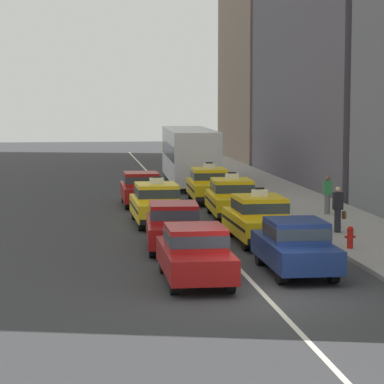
{
  "coord_description": "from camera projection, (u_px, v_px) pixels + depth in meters",
  "views": [
    {
      "loc": [
        -4.71,
        -21.73,
        5.07
      ],
      "look_at": [
        -0.21,
        13.18,
        1.3
      ],
      "focal_mm": 83.07,
      "sensor_mm": 36.0,
      "label": 1
    }
  ],
  "objects": [
    {
      "name": "taxi_left_third",
      "position": [
        156.0,
        203.0,
        35.29
      ],
      "size": [
        1.89,
        4.59,
        1.96
      ],
      "color": "black",
      "rests_on": "ground"
    },
    {
      "name": "lane_stripe_left_right",
      "position": [
        178.0,
        204.0,
        42.29
      ],
      "size": [
        0.14,
        80.0,
        0.01
      ],
      "primitive_type": "cube",
      "color": "silver",
      "rests_on": "ground"
    },
    {
      "name": "ground_plane",
      "position": [
        266.0,
        297.0,
        22.57
      ],
      "size": [
        160.0,
        160.0,
        0.0
      ],
      "primitive_type": "plane",
      "color": "#353538"
    },
    {
      "name": "sedan_left_nearest",
      "position": [
        195.0,
        252.0,
        24.24
      ],
      "size": [
        1.76,
        4.3,
        1.58
      ],
      "color": "black",
      "rests_on": "ground"
    },
    {
      "name": "fire_hydrant",
      "position": [
        350.0,
        236.0,
        28.96
      ],
      "size": [
        0.36,
        0.22,
        0.73
      ],
      "color": "red",
      "rests_on": "sidewalk_curb"
    },
    {
      "name": "bus_right_fifth",
      "position": [
        189.0,
        153.0,
        51.65
      ],
      "size": [
        2.93,
        11.29,
        3.22
      ],
      "color": "black",
      "rests_on": "ground"
    },
    {
      "name": "sedan_right_nearest",
      "position": [
        295.0,
        245.0,
        25.48
      ],
      "size": [
        1.76,
        4.3,
        1.58
      ],
      "color": "black",
      "rests_on": "ground"
    },
    {
      "name": "taxi_right_third",
      "position": [
        232.0,
        197.0,
        37.22
      ],
      "size": [
        1.99,
        4.63,
        1.96
      ],
      "color": "black",
      "rests_on": "ground"
    },
    {
      "name": "pedestrian_near_crosswalk",
      "position": [
        327.0,
        195.0,
        37.44
      ],
      "size": [
        0.36,
        0.24,
        1.61
      ],
      "color": "slate",
      "rests_on": "sidewalk_curb"
    },
    {
      "name": "sidewalk_curb",
      "position": [
        321.0,
        214.0,
        38.07
      ],
      "size": [
        4.0,
        90.0,
        0.15
      ],
      "primitive_type": "cube",
      "color": "#9E9993",
      "rests_on": "ground"
    },
    {
      "name": "taxi_right_second",
      "position": [
        259.0,
        218.0,
        30.86
      ],
      "size": [
        1.88,
        4.59,
        1.96
      ],
      "color": "black",
      "rests_on": "ground"
    },
    {
      "name": "sedan_left_fourth",
      "position": [
        141.0,
        188.0,
        41.5
      ],
      "size": [
        1.77,
        4.3,
        1.58
      ],
      "color": "black",
      "rests_on": "ground"
    },
    {
      "name": "pedestrian_by_storefront",
      "position": [
        338.0,
        209.0,
        32.36
      ],
      "size": [
        0.47,
        0.24,
        1.68
      ],
      "color": "#23232D",
      "rests_on": "sidewalk_curb"
    },
    {
      "name": "taxi_right_fourth",
      "position": [
        209.0,
        184.0,
        42.81
      ],
      "size": [
        1.97,
        4.62,
        1.96
      ],
      "color": "black",
      "rests_on": "ground"
    },
    {
      "name": "sedan_left_second",
      "position": [
        174.0,
        225.0,
        29.49
      ],
      "size": [
        2.02,
        4.4,
        1.58
      ],
      "color": "black",
      "rests_on": "ground"
    }
  ]
}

